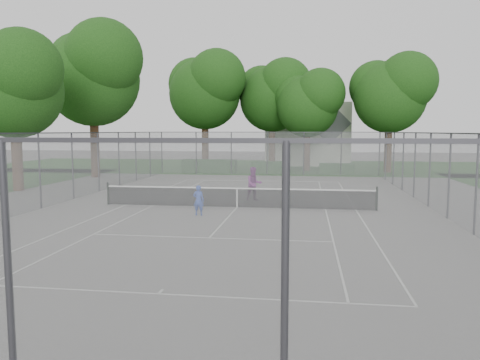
# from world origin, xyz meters

# --- Properties ---
(ground) EXTENTS (120.00, 120.00, 0.00)m
(ground) POSITION_xyz_m (0.00, 0.00, 0.00)
(ground) COLOR #62605E
(ground) RESTS_ON ground
(grass_far) EXTENTS (60.00, 20.00, 0.00)m
(grass_far) POSITION_xyz_m (0.00, 26.00, 0.00)
(grass_far) COLOR #183F12
(grass_far) RESTS_ON ground
(court_markings) EXTENTS (11.03, 23.83, 0.01)m
(court_markings) POSITION_xyz_m (0.00, 0.00, 0.01)
(court_markings) COLOR beige
(court_markings) RESTS_ON ground
(tennis_net) EXTENTS (12.87, 0.10, 1.10)m
(tennis_net) POSITION_xyz_m (0.00, 0.00, 0.51)
(tennis_net) COLOR black
(tennis_net) RESTS_ON ground
(perimeter_fence) EXTENTS (18.08, 34.08, 3.52)m
(perimeter_fence) POSITION_xyz_m (0.00, 0.00, 1.81)
(perimeter_fence) COLOR #38383D
(perimeter_fence) RESTS_ON ground
(tree_far_left) EXTENTS (7.76, 7.09, 11.16)m
(tree_far_left) POSITION_xyz_m (-6.35, 22.55, 7.67)
(tree_far_left) COLOR #3A2215
(tree_far_left) RESTS_ON ground
(tree_far_midleft) EXTENTS (7.31, 6.67, 10.51)m
(tree_far_midleft) POSITION_xyz_m (-0.06, 24.42, 7.22)
(tree_far_midleft) COLOR #3A2215
(tree_far_midleft) RESTS_ON ground
(tree_far_midright) EXTENTS (6.31, 5.76, 9.08)m
(tree_far_midright) POSITION_xyz_m (3.33, 21.24, 6.23)
(tree_far_midright) COLOR #3A2215
(tree_far_midright) RESTS_ON ground
(tree_far_right) EXTENTS (7.09, 6.47, 10.19)m
(tree_far_right) POSITION_xyz_m (10.34, 20.46, 7.00)
(tree_far_right) COLOR #3A2215
(tree_far_right) RESTS_ON ground
(tree_side_back) EXTENTS (8.21, 7.49, 11.80)m
(tree_side_back) POSITION_xyz_m (-12.95, 12.75, 8.11)
(tree_side_back) COLOR #3A2215
(tree_side_back) RESTS_ON ground
(tree_side_front) EXTENTS (6.56, 5.99, 9.42)m
(tree_side_front) POSITION_xyz_m (-13.98, 4.36, 6.47)
(tree_side_front) COLOR #3A2215
(tree_side_front) RESTS_ON ground
(hedge_left) EXTENTS (4.57, 1.37, 1.14)m
(hedge_left) POSITION_xyz_m (-5.02, 17.79, 0.57)
(hedge_left) COLOR #194315
(hedge_left) RESTS_ON ground
(hedge_mid) EXTENTS (3.11, 0.89, 0.98)m
(hedge_mid) POSITION_xyz_m (0.09, 18.53, 0.49)
(hedge_mid) COLOR #194315
(hedge_mid) RESTS_ON ground
(hedge_right) EXTENTS (2.86, 1.05, 0.86)m
(hedge_right) POSITION_xyz_m (5.76, 18.65, 0.43)
(hedge_right) COLOR #194315
(hedge_right) RESTS_ON ground
(house) EXTENTS (8.63, 6.69, 10.75)m
(house) POSITION_xyz_m (3.33, 29.40, 4.33)
(house) COLOR beige
(house) RESTS_ON ground
(girl_player) EXTENTS (0.48, 0.33, 1.30)m
(girl_player) POSITION_xyz_m (-1.33, -2.24, 0.65)
(girl_player) COLOR #2C46A5
(girl_player) RESTS_ON ground
(woman_player) EXTENTS (1.05, 0.95, 1.75)m
(woman_player) POSITION_xyz_m (0.55, 2.24, 0.87)
(woman_player) COLOR #7B297A
(woman_player) RESTS_ON ground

